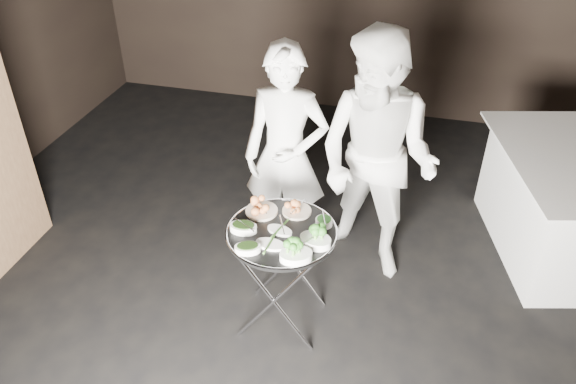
% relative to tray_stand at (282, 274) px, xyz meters
% --- Properties ---
extents(floor, '(6.00, 7.00, 0.05)m').
position_rel_tray_stand_xyz_m(floor, '(0.07, -0.19, -0.44)').
color(floor, black).
rests_on(floor, ground).
extents(tray_stand, '(0.51, 0.43, 0.75)m').
position_rel_tray_stand_xyz_m(tray_stand, '(0.00, 0.00, 0.00)').
color(tray_stand, silver).
rests_on(tray_stand, floor).
extents(serving_tray, '(0.68, 0.68, 0.04)m').
position_rel_tray_stand_xyz_m(serving_tray, '(0.00, -0.00, 0.33)').
color(serving_tray, black).
rests_on(serving_tray, tray_stand).
extents(potato_plate_a, '(0.21, 0.21, 0.07)m').
position_rel_tray_stand_xyz_m(potato_plate_a, '(-0.17, 0.15, 0.38)').
color(potato_plate_a, beige).
rests_on(potato_plate_a, serving_tray).
extents(potato_plate_b, '(0.19, 0.19, 0.07)m').
position_rel_tray_stand_xyz_m(potato_plate_b, '(0.04, 0.21, 0.37)').
color(potato_plate_b, beige).
rests_on(potato_plate_b, serving_tray).
extents(greens_bowl, '(0.11, 0.11, 0.06)m').
position_rel_tray_stand_xyz_m(greens_bowl, '(0.23, 0.13, 0.37)').
color(greens_bowl, white).
rests_on(greens_bowl, serving_tray).
extents(asparagus_plate_a, '(0.18, 0.13, 0.03)m').
position_rel_tray_stand_xyz_m(asparagus_plate_a, '(-0.01, -0.00, 0.36)').
color(asparagus_plate_a, white).
rests_on(asparagus_plate_a, serving_tray).
extents(asparagus_plate_b, '(0.19, 0.11, 0.04)m').
position_rel_tray_stand_xyz_m(asparagus_plate_b, '(-0.03, -0.14, 0.36)').
color(asparagus_plate_b, white).
rests_on(asparagus_plate_b, serving_tray).
extents(spinach_bowl_a, '(0.17, 0.12, 0.07)m').
position_rel_tray_stand_xyz_m(spinach_bowl_a, '(-0.22, -0.05, 0.37)').
color(spinach_bowl_a, white).
rests_on(spinach_bowl_a, serving_tray).
extents(spinach_bowl_b, '(0.18, 0.14, 0.06)m').
position_rel_tray_stand_xyz_m(spinach_bowl_b, '(-0.14, -0.23, 0.37)').
color(spinach_bowl_b, white).
rests_on(spinach_bowl_b, serving_tray).
extents(broccoli_bowl_a, '(0.21, 0.17, 0.08)m').
position_rel_tray_stand_xyz_m(broccoli_bowl_a, '(0.22, -0.06, 0.38)').
color(broccoli_bowl_a, white).
rests_on(broccoli_bowl_a, serving_tray).
extents(broccoli_bowl_b, '(0.22, 0.19, 0.08)m').
position_rel_tray_stand_xyz_m(broccoli_bowl_b, '(0.14, -0.22, 0.38)').
color(broccoli_bowl_b, white).
rests_on(broccoli_bowl_b, serving_tray).
extents(serving_utensils, '(0.57, 0.43, 0.01)m').
position_rel_tray_stand_xyz_m(serving_utensils, '(0.02, 0.07, 0.39)').
color(serving_utensils, silver).
rests_on(serving_utensils, serving_tray).
extents(waiter_left, '(0.61, 0.42, 1.65)m').
position_rel_tray_stand_xyz_m(waiter_left, '(-0.17, 0.74, 0.40)').
color(waiter_left, white).
rests_on(waiter_left, floor).
extents(waiter_right, '(1.06, 0.95, 1.80)m').
position_rel_tray_stand_xyz_m(waiter_right, '(0.46, 0.72, 0.48)').
color(waiter_right, white).
rests_on(waiter_right, floor).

